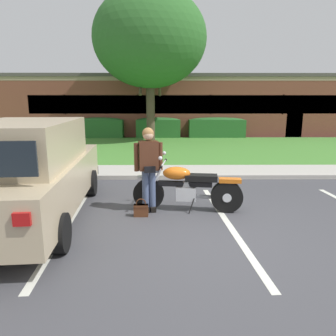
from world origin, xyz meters
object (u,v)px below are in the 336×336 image
(brick_building, at_px, (201,105))
(motorcycle, at_px, (192,188))
(hedge_center_right, at_px, (217,127))
(rider_person, at_px, (149,164))
(hedge_left, at_px, (100,127))
(parked_suv_adjacent, at_px, (27,170))
(handbag, at_px, (141,209))
(shade_tree, at_px, (150,39))
(hedge_center_left, at_px, (158,127))

(brick_building, bearing_deg, motorcycle, -96.82)
(brick_building, bearing_deg, hedge_center_right, -86.55)
(rider_person, distance_m, hedge_left, 13.32)
(hedge_center_right, xyz_separation_m, brick_building, (-0.35, 5.75, 1.26))
(parked_suv_adjacent, relative_size, hedge_center_right, 1.48)
(handbag, height_order, parked_suv_adjacent, parked_suv_adjacent)
(handbag, bearing_deg, rider_person, 65.15)
(shade_tree, height_order, hedge_center_right, shade_tree)
(rider_person, height_order, hedge_left, rider_person)
(shade_tree, distance_m, hedge_left, 5.89)
(parked_suv_adjacent, distance_m, brick_building, 19.75)
(motorcycle, distance_m, rider_person, 1.01)
(shade_tree, xyz_separation_m, hedge_left, (-3.14, 1.76, -4.66))
(rider_person, height_order, parked_suv_adjacent, parked_suv_adjacent)
(handbag, bearing_deg, hedge_center_left, 89.74)
(hedge_center_left, bearing_deg, handbag, -90.26)
(hedge_center_right, bearing_deg, motorcycle, -101.34)
(handbag, height_order, hedge_left, hedge_left)
(handbag, relative_size, hedge_center_left, 0.14)
(hedge_left, distance_m, brick_building, 8.91)
(parked_suv_adjacent, bearing_deg, motorcycle, 8.45)
(brick_building, bearing_deg, parked_suv_adjacent, -105.63)
(rider_person, relative_size, handbag, 4.74)
(parked_suv_adjacent, bearing_deg, shade_tree, 81.21)
(motorcycle, relative_size, parked_suv_adjacent, 0.45)
(hedge_center_right, distance_m, brick_building, 5.90)
(motorcycle, distance_m, parked_suv_adjacent, 3.17)
(motorcycle, distance_m, hedge_left, 13.55)
(handbag, height_order, hedge_center_left, hedge_center_left)
(hedge_left, height_order, brick_building, brick_building)
(rider_person, distance_m, parked_suv_adjacent, 2.27)
(motorcycle, relative_size, shade_tree, 0.29)
(hedge_left, xyz_separation_m, hedge_center_right, (7.03, 0.00, 0.00))
(brick_building, bearing_deg, handbag, -99.71)
(parked_suv_adjacent, xyz_separation_m, hedge_left, (-1.37, 13.25, -0.30))
(parked_suv_adjacent, bearing_deg, hedge_center_right, 66.85)
(handbag, bearing_deg, shade_tree, 91.58)
(shade_tree, xyz_separation_m, brick_building, (3.54, 7.52, -3.40))
(parked_suv_adjacent, xyz_separation_m, shade_tree, (1.78, 11.49, 4.36))
(shade_tree, bearing_deg, parked_suv_adjacent, -98.79)
(handbag, relative_size, hedge_left, 0.13)
(hedge_left, bearing_deg, shade_tree, -29.31)
(hedge_center_left, relative_size, hedge_center_right, 0.78)
(rider_person, bearing_deg, brick_building, 80.56)
(motorcycle, xyz_separation_m, brick_building, (2.22, 18.54, 1.43))
(shade_tree, bearing_deg, rider_person, -87.64)
(motorcycle, height_order, hedge_center_right, hedge_center_right)
(parked_suv_adjacent, relative_size, hedge_center_left, 1.90)
(motorcycle, xyz_separation_m, rider_person, (-0.87, -0.03, 0.51))
(shade_tree, bearing_deg, hedge_center_left, 78.07)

